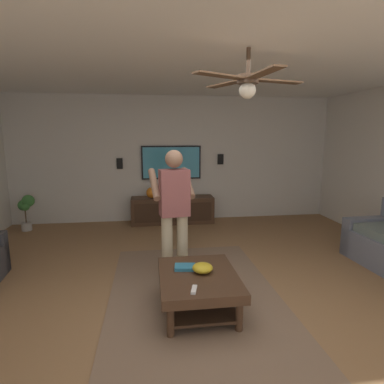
% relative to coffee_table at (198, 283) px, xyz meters
% --- Properties ---
extents(ground_plane, '(8.93, 8.93, 0.00)m').
position_rel_coffee_table_xyz_m(ground_plane, '(-0.05, -0.07, -0.30)').
color(ground_plane, olive).
extents(wall_back_tv, '(0.10, 6.96, 2.63)m').
position_rel_coffee_table_xyz_m(wall_back_tv, '(3.72, -0.07, 1.02)').
color(wall_back_tv, silver).
rests_on(wall_back_tv, ground).
extents(ceiling_slab, '(7.64, 6.96, 0.10)m').
position_rel_coffee_table_xyz_m(ceiling_slab, '(-0.05, -0.07, 2.38)').
color(ceiling_slab, white).
extents(area_rug, '(3.18, 1.92, 0.01)m').
position_rel_coffee_table_xyz_m(area_rug, '(0.20, -0.00, -0.29)').
color(area_rug, '#7A604C').
rests_on(area_rug, ground).
extents(coffee_table, '(1.00, 0.80, 0.40)m').
position_rel_coffee_table_xyz_m(coffee_table, '(0.00, 0.00, 0.00)').
color(coffee_table, '#422B1C').
rests_on(coffee_table, ground).
extents(media_console, '(0.45, 1.70, 0.55)m').
position_rel_coffee_table_xyz_m(media_console, '(3.39, 0.01, -0.02)').
color(media_console, '#422B1C').
rests_on(media_console, ground).
extents(tv, '(0.05, 1.25, 0.70)m').
position_rel_coffee_table_xyz_m(tv, '(3.63, 0.01, 0.96)').
color(tv, black).
extents(person_standing, '(0.59, 0.59, 1.64)m').
position_rel_coffee_table_xyz_m(person_standing, '(0.84, 0.18, 0.64)').
color(person_standing, '#C6B793').
rests_on(person_standing, ground).
extents(potted_plant_short, '(0.27, 0.32, 0.69)m').
position_rel_coffee_table_xyz_m(potted_plant_short, '(3.24, 2.84, 0.15)').
color(potted_plant_short, '#B7B2A8').
rests_on(potted_plant_short, ground).
extents(bowl, '(0.22, 0.22, 0.10)m').
position_rel_coffee_table_xyz_m(bowl, '(0.04, -0.05, 0.15)').
color(bowl, gold).
rests_on(bowl, coffee_table).
extents(remote_white, '(0.16, 0.08, 0.02)m').
position_rel_coffee_table_xyz_m(remote_white, '(-0.35, 0.09, 0.12)').
color(remote_white, white).
rests_on(remote_white, coffee_table).
extents(book, '(0.19, 0.24, 0.04)m').
position_rel_coffee_table_xyz_m(book, '(0.15, 0.12, 0.12)').
color(book, teal).
rests_on(book, coffee_table).
extents(vase_round, '(0.22, 0.22, 0.22)m').
position_rel_coffee_table_xyz_m(vase_round, '(3.36, 0.44, 0.36)').
color(vase_round, orange).
rests_on(vase_round, media_console).
extents(wall_speaker_left, '(0.06, 0.12, 0.22)m').
position_rel_coffee_table_xyz_m(wall_speaker_left, '(3.64, -1.05, 1.01)').
color(wall_speaker_left, black).
extents(wall_speaker_right, '(0.06, 0.12, 0.22)m').
position_rel_coffee_table_xyz_m(wall_speaker_right, '(3.64, 1.08, 0.94)').
color(wall_speaker_right, black).
extents(ceiling_fan, '(1.17, 1.16, 0.46)m').
position_rel_coffee_table_xyz_m(ceiling_fan, '(-0.03, -0.45, 2.01)').
color(ceiling_fan, '#4C3828').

